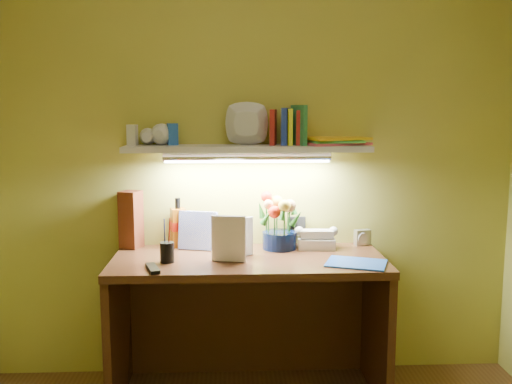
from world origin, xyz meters
TOP-DOWN VIEW (x-y plane):
  - desk at (0.00, 1.20)m, footprint 1.40×0.60m
  - flower_bouquet at (0.17, 1.38)m, footprint 0.21×0.21m
  - telephone at (0.38, 1.39)m, footprint 0.21×0.16m
  - desk_clock at (0.65, 1.44)m, footprint 0.10×0.06m
  - whisky_bottle at (-0.38, 1.45)m, footprint 0.09×0.09m
  - whisky_box at (-0.64, 1.44)m, footprint 0.13×0.13m
  - pen_cup at (-0.41, 1.13)m, footprint 0.07×0.07m
  - art_card at (-0.27, 1.39)m, footprint 0.21×0.09m
  - tv_remote at (-0.46, 0.99)m, footprint 0.09×0.16m
  - blue_folder at (0.53, 1.05)m, footprint 0.34×0.30m
  - desk_book_a at (-0.19, 1.14)m, footprint 0.18×0.07m
  - desk_book_b at (-0.12, 1.21)m, footprint 0.15×0.06m
  - wall_shelf at (0.04, 1.39)m, footprint 1.32×0.36m

SIDE VIEW (x-z plane):
  - desk at x=0.00m, z-range 0.00..0.75m
  - blue_folder at x=0.53m, z-range 0.75..0.76m
  - tv_remote at x=-0.46m, z-range 0.75..0.77m
  - desk_clock at x=0.65m, z-range 0.75..0.84m
  - telephone at x=0.38m, z-range 0.75..0.87m
  - pen_cup at x=-0.41m, z-range 0.75..0.92m
  - desk_book_b at x=-0.12m, z-range 0.75..0.95m
  - art_card at x=-0.27m, z-range 0.75..0.96m
  - desk_book_a at x=-0.19m, z-range 0.75..0.99m
  - whisky_bottle at x=-0.38m, z-range 0.75..1.02m
  - whisky_box at x=-0.64m, z-range 0.75..1.06m
  - flower_bouquet at x=0.17m, z-range 0.75..1.08m
  - wall_shelf at x=0.04m, z-range 1.21..1.46m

